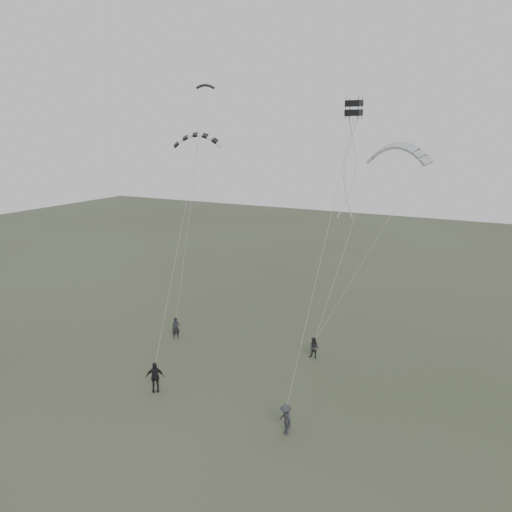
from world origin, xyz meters
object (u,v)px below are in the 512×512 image
at_px(flyer_right, 314,348).
at_px(kite_striped, 198,135).
at_px(flyer_left, 176,328).
at_px(flyer_center, 155,377).
at_px(kite_box, 354,108).
at_px(kite_dark_small, 205,85).
at_px(flyer_far, 286,419).
at_px(kite_pale_large, 399,145).

bearing_deg(flyer_right, kite_striped, -168.74).
distance_m(flyer_left, flyer_center, 7.83).
xyz_separation_m(flyer_right, kite_box, (3.35, -4.49, 15.27)).
relative_size(flyer_left, kite_dark_small, 1.12).
relative_size(flyer_far, kite_box, 2.14).
distance_m(flyer_right, kite_pale_large, 14.67).
bearing_deg(kite_striped, flyer_left, 172.24).
distance_m(flyer_center, flyer_far, 8.58).
xyz_separation_m(kite_striped, kite_box, (11.70, -3.68, 1.30)).
distance_m(kite_striped, kite_box, 12.33).
relative_size(flyer_left, flyer_center, 0.88).
height_order(flyer_left, flyer_right, flyer_left).
bearing_deg(flyer_center, flyer_left, 82.98).
distance_m(kite_dark_small, kite_box, 18.05).
relative_size(flyer_center, kite_box, 2.41).
relative_size(flyer_far, kite_dark_small, 1.13).
distance_m(flyer_far, kite_striped, 19.03).
distance_m(flyer_center, kite_striped, 15.86).
xyz_separation_m(flyer_left, flyer_right, (10.29, 1.49, -0.06)).
distance_m(flyer_right, flyer_center, 10.80).
distance_m(flyer_left, flyer_far, 14.21).
height_order(flyer_center, flyer_far, flyer_center).
xyz_separation_m(flyer_left, flyer_far, (12.14, -7.37, 0.00)).
bearing_deg(flyer_left, flyer_center, -108.49).
xyz_separation_m(flyer_center, kite_dark_small, (-4.89, 13.76, 17.55)).
bearing_deg(flyer_right, kite_pale_large, 59.81).
distance_m(flyer_left, kite_dark_small, 18.96).
bearing_deg(flyer_far, flyer_right, 138.10).
bearing_deg(flyer_center, kite_striped, 67.84).
distance_m(flyer_right, kite_dark_small, 21.83).
bearing_deg(kite_dark_small, kite_pale_large, -34.74).
distance_m(kite_dark_small, kite_pale_large, 15.91).
relative_size(kite_dark_small, kite_box, 1.89).
bearing_deg(kite_box, kite_dark_small, 147.96).
relative_size(flyer_left, kite_box, 2.13).
height_order(flyer_left, flyer_far, flyer_far).
height_order(flyer_left, kite_pale_large, kite_pale_large).
distance_m(flyer_left, kite_box, 20.65).
relative_size(flyer_far, kite_striped, 0.49).
bearing_deg(kite_striped, flyer_right, -21.48).
bearing_deg(flyer_far, kite_box, 107.36).
bearing_deg(kite_pale_large, flyer_center, -117.15).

